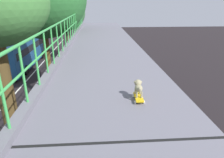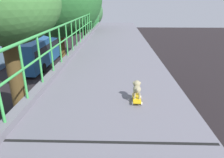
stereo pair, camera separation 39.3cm
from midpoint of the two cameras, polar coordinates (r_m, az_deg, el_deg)
The scene contains 5 objects.
city_bus at distance 24.92m, azimuth -18.99°, elevation 7.93°, with size 2.57×10.39×3.17m.
roadside_tree_mid at distance 7.98m, azimuth -26.95°, elevation 17.48°, with size 3.83×3.83×8.33m.
roadside_tree_farthest at distance 25.29m, azimuth -7.44°, elevation 18.04°, with size 4.46×4.46×7.82m.
toy_skateboard at distance 4.02m, azimuth 9.78°, elevation -5.50°, with size 0.21×0.44×0.09m.
small_dog at distance 4.00m, azimuth 9.85°, elevation -2.43°, with size 0.17×0.36×0.31m.
Camera 2 is at (1.45, -0.53, 6.91)m, focal length 32.42 mm.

